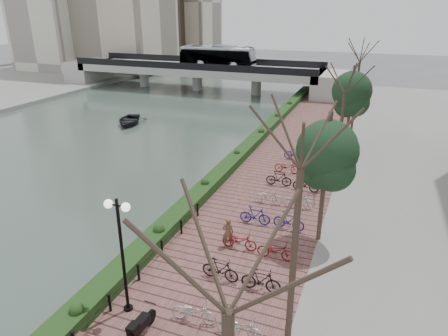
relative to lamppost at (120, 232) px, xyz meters
The scene contains 12 objects.
ground 4.56m from the lamppost, 146.05° to the right, with size 220.00×220.00×0.00m, color #59595B.
river_water 29.39m from the lamppost, 125.64° to the left, with size 30.00×130.00×0.02m, color #405147.
promenade 16.70m from the lamppost, 82.86° to the left, with size 8.00×75.00×0.50m, color brown.
hedge 18.98m from the lamppost, 94.21° to the left, with size 1.10×56.00×0.60m, color #153C16.
chain_fence 3.17m from the lamppost, 130.50° to the left, with size 0.10×14.10×0.70m.
lamppost is the anchor object (origin of this frame).
motorcycle 3.29m from the lamppost, 39.32° to the right, with size 0.48×1.53×0.96m, color black, non-canonical shape.
pedestrian 6.41m from the lamppost, 69.68° to the left, with size 0.55×0.36×1.50m, color brown.
bicycle_parking 10.25m from the lamppost, 68.97° to the left, with size 2.40×19.89×1.00m.
street_trees 12.86m from the lamppost, 62.04° to the left, with size 3.20×37.12×6.80m.
bridge 46.62m from the lamppost, 110.48° to the left, with size 36.00×10.77×6.50m.
boat 28.88m from the lamppost, 123.36° to the left, with size 3.08×4.31×0.89m, color black.
Camera 1 is at (9.74, -8.73, 11.18)m, focal length 32.00 mm.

